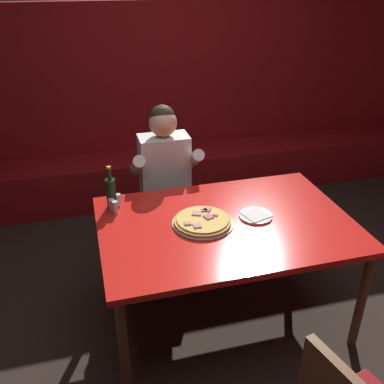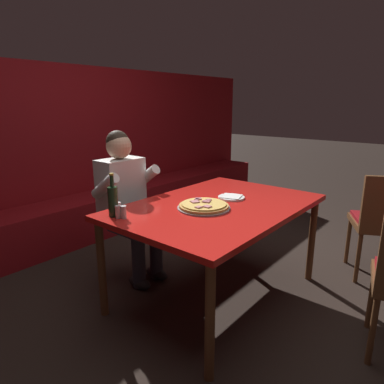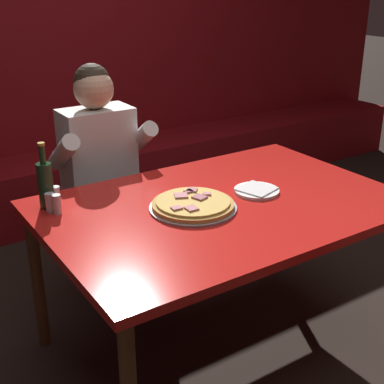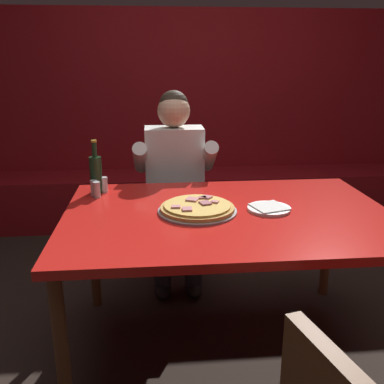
% 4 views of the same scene
% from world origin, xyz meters
% --- Properties ---
extents(ground_plane, '(24.00, 24.00, 0.00)m').
position_xyz_m(ground_plane, '(0.00, 0.00, 0.00)').
color(ground_plane, black).
extents(booth_wall_panel, '(6.80, 0.16, 1.90)m').
position_xyz_m(booth_wall_panel, '(0.00, 2.18, 0.95)').
color(booth_wall_panel, maroon).
rests_on(booth_wall_panel, ground_plane).
extents(booth_bench, '(6.46, 0.48, 0.46)m').
position_xyz_m(booth_bench, '(0.00, 1.86, 0.23)').
color(booth_bench, maroon).
rests_on(booth_bench, ground_plane).
extents(main_dining_table, '(1.57, 1.07, 0.76)m').
position_xyz_m(main_dining_table, '(0.00, 0.00, 0.69)').
color(main_dining_table, brown).
rests_on(main_dining_table, ground_plane).
extents(pizza, '(0.38, 0.38, 0.05)m').
position_xyz_m(pizza, '(-0.15, 0.02, 0.78)').
color(pizza, '#9E9EA3').
rests_on(pizza, main_dining_table).
extents(plate_white_paper, '(0.21, 0.21, 0.02)m').
position_xyz_m(plate_white_paper, '(0.20, 0.01, 0.77)').
color(plate_white_paper, white).
rests_on(plate_white_paper, main_dining_table).
extents(beer_bottle, '(0.07, 0.07, 0.29)m').
position_xyz_m(beer_bottle, '(-0.67, 0.38, 0.87)').
color(beer_bottle, '#19381E').
rests_on(beer_bottle, main_dining_table).
extents(shaker_oregano, '(0.04, 0.04, 0.09)m').
position_xyz_m(shaker_oregano, '(-0.67, 0.32, 0.80)').
color(shaker_oregano, silver).
rests_on(shaker_oregano, main_dining_table).
extents(shaker_black_pepper, '(0.04, 0.04, 0.09)m').
position_xyz_m(shaker_black_pepper, '(-0.63, 0.38, 0.80)').
color(shaker_black_pepper, silver).
rests_on(shaker_black_pepper, main_dining_table).
extents(shaker_red_pepper_flakes, '(0.04, 0.04, 0.09)m').
position_xyz_m(shaker_red_pepper_flakes, '(-0.65, 0.29, 0.80)').
color(shaker_red_pepper_flakes, silver).
rests_on(shaker_red_pepper_flakes, main_dining_table).
extents(diner_seated_blue_shirt, '(0.53, 0.53, 1.27)m').
position_xyz_m(diner_seated_blue_shirt, '(-0.21, 0.77, 0.71)').
color(diner_seated_blue_shirt, black).
rests_on(diner_seated_blue_shirt, ground_plane).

